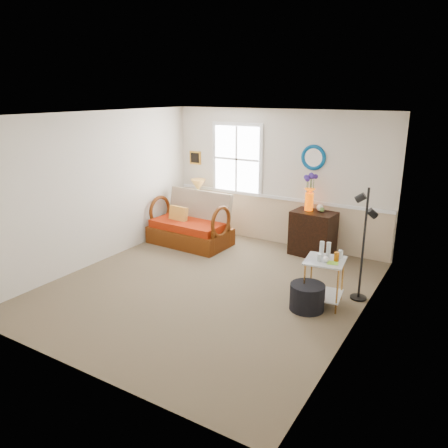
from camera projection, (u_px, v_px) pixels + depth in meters
The scene contains 19 objects.
floor at pixel (208, 287), 6.77m from camera, with size 4.50×5.00×0.01m, color #7B664C.
ceiling at pixel (206, 114), 6.01m from camera, with size 4.50×5.00×0.01m, color white.
walls at pixel (207, 206), 6.39m from camera, with size 4.51×5.01×2.60m.
wainscot at pixel (276, 220), 8.67m from camera, with size 4.46×0.02×0.90m, color #C8AE88.
chair_rail at pixel (277, 197), 8.53m from camera, with size 4.46×0.04×0.06m, color white.
window at pixel (237, 159), 8.77m from camera, with size 1.14×0.06×1.44m, color white, non-canonical shape.
picture at pixel (195, 158), 9.30m from camera, with size 0.28×0.03×0.28m, color #B88127.
mirror at pixel (314, 157), 7.95m from camera, with size 0.47×0.47×0.07m, color #0166A0.
loveseat at pixel (190, 219), 8.54m from camera, with size 1.56×0.88×1.02m, color #68300B, non-canonical shape.
throw_pillow at pixel (178, 217), 8.60m from camera, with size 0.41×0.10×0.41m, color orange, non-canonical shape.
lamp_stand at pixel (197, 218), 9.45m from camera, with size 0.32×0.32×0.56m, color black, non-canonical shape.
table_lamp at pixel (198, 193), 9.27m from camera, with size 0.31×0.31×0.56m, color #B17831, non-canonical shape.
potted_plant at pixel (201, 199), 9.25m from camera, with size 0.35×0.39×0.31m, color #5B823E.
cabinet at pixel (313, 234), 7.99m from camera, with size 0.77×0.49×0.82m, color black, non-canonical shape.
flower_vase at pixel (310, 192), 7.88m from camera, with size 0.20×0.20×0.67m, color #E94D00, non-canonical shape.
side_table at pixel (324, 282), 6.13m from camera, with size 0.53×0.53×0.67m, color #B77D34, non-canonical shape.
tabletop_items at pixel (330, 252), 6.01m from camera, with size 0.37×0.37×0.22m, color silver, non-canonical shape.
floor_lamp at pixel (363, 245), 6.14m from camera, with size 0.24×0.24×1.66m, color black, non-canonical shape.
ottoman at pixel (307, 297), 6.02m from camera, with size 0.48×0.48×0.37m, color black.
Camera 1 is at (3.40, -5.18, 2.90)m, focal length 35.00 mm.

